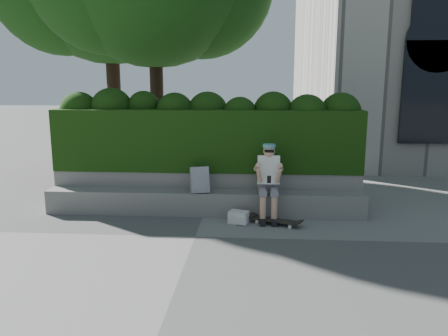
# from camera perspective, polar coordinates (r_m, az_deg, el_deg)

# --- Properties ---
(ground) EXTENTS (80.00, 80.00, 0.00)m
(ground) POSITION_cam_1_polar(r_m,az_deg,el_deg) (7.19, -3.77, -8.95)
(ground) COLOR slate
(ground) RESTS_ON ground
(bench_ledge) EXTENTS (6.00, 0.45, 0.45)m
(bench_ledge) POSITION_cam_1_polar(r_m,az_deg,el_deg) (8.30, -2.65, -4.55)
(bench_ledge) COLOR gray
(bench_ledge) RESTS_ON ground
(planter_wall) EXTENTS (6.00, 0.50, 0.75)m
(planter_wall) POSITION_cam_1_polar(r_m,az_deg,el_deg) (8.72, -2.30, -2.76)
(planter_wall) COLOR gray
(planter_wall) RESTS_ON ground
(hedge) EXTENTS (6.00, 1.00, 1.20)m
(hedge) POSITION_cam_1_polar(r_m,az_deg,el_deg) (8.76, -2.19, 3.80)
(hedge) COLOR black
(hedge) RESTS_ON planter_wall
(person) EXTENTS (0.40, 0.76, 1.38)m
(person) POSITION_cam_1_polar(r_m,az_deg,el_deg) (7.95, 5.83, -1.38)
(person) COLOR slate
(person) RESTS_ON ground
(skateboard) EXTENTS (0.89, 0.54, 0.09)m
(skateboard) POSITION_cam_1_polar(r_m,az_deg,el_deg) (7.80, 6.69, -6.81)
(skateboard) COLOR black
(skateboard) RESTS_ON ground
(backpack_plaid) EXTENTS (0.37, 0.27, 0.48)m
(backpack_plaid) POSITION_cam_1_polar(r_m,az_deg,el_deg) (8.10, -3.18, -1.55)
(backpack_plaid) COLOR #BABBBF
(backpack_plaid) RESTS_ON bench_ledge
(backpack_ground) EXTENTS (0.39, 0.33, 0.21)m
(backpack_ground) POSITION_cam_1_polar(r_m,az_deg,el_deg) (7.82, 1.92, -6.43)
(backpack_ground) COLOR silver
(backpack_ground) RESTS_ON ground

